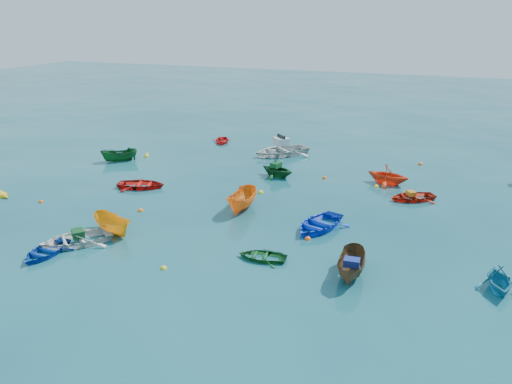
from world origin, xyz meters
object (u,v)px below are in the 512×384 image
(dinghy_white_near, at_px, (77,244))
(dinghy_blue_se, at_px, (318,228))
(motorboat_white, at_px, (281,155))
(dinghy_blue_sw, at_px, (46,255))

(dinghy_white_near, bearing_deg, dinghy_blue_se, 70.90)
(dinghy_blue_se, height_order, motorboat_white, motorboat_white)
(dinghy_blue_sw, bearing_deg, dinghy_white_near, 67.73)
(dinghy_blue_sw, relative_size, motorboat_white, 0.58)
(dinghy_blue_se, distance_m, motorboat_white, 15.30)
(motorboat_white, bearing_deg, dinghy_blue_sw, -60.39)
(dinghy_white_near, relative_size, dinghy_blue_se, 0.99)
(motorboat_white, bearing_deg, dinghy_blue_se, -21.34)
(dinghy_white_near, bearing_deg, motorboat_white, 118.91)
(dinghy_white_near, distance_m, motorboat_white, 20.55)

